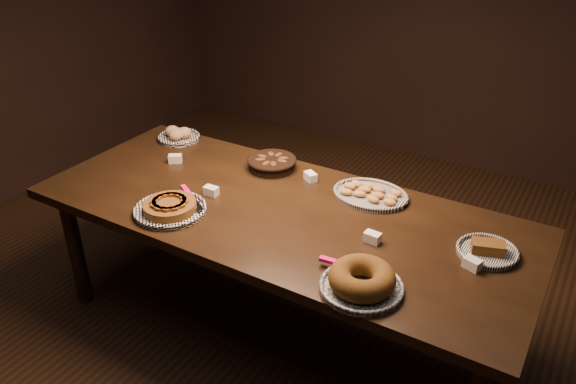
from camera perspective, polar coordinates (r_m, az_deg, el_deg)
The scene contains 9 objects.
ground at distance 3.13m, azimuth -0.82°, elevation -13.56°, with size 5.00×5.00×0.00m, color black.
buffet_table at distance 2.71m, azimuth -0.92°, elevation -2.98°, with size 2.40×1.00×0.75m.
apple_tart_plate at distance 2.69m, azimuth -11.88°, elevation -1.57°, with size 0.34×0.37×0.06m.
madeleine_platter at distance 2.79m, azimuth 8.38°, elevation -0.20°, with size 0.37×0.31×0.04m.
bundt_cake_plate at distance 2.16m, azimuth 7.49°, elevation -8.92°, with size 0.38×0.33×0.10m.
croissant_basket at distance 3.03m, azimuth -1.64°, elevation 3.04°, with size 0.30×0.30×0.07m.
bread_roll_plate at distance 3.45m, azimuth -11.10°, elevation 5.68°, with size 0.25×0.25×0.08m.
loaf_plate at distance 2.49m, azimuth 19.60°, elevation -5.61°, with size 0.26×0.26×0.06m.
tent_cards at distance 2.69m, azimuth 0.91°, elevation -0.91°, with size 1.75×0.45×0.04m.
Camera 1 is at (1.22, -1.95, 2.11)m, focal length 35.00 mm.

